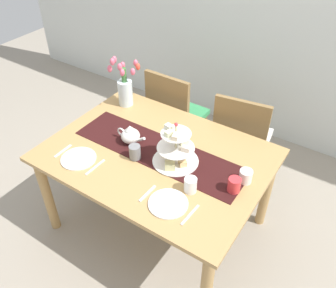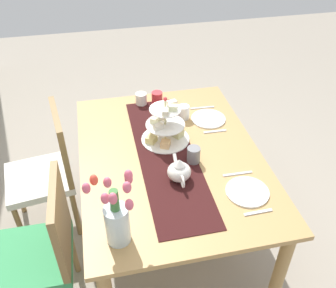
# 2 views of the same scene
# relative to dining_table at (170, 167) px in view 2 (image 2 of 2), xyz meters

# --- Properties ---
(ground_plane) EXTENTS (8.00, 8.00, 0.00)m
(ground_plane) POSITION_rel_dining_table_xyz_m (0.00, 0.00, -0.63)
(ground_plane) COLOR gray
(dining_table) EXTENTS (1.46, 1.06, 0.73)m
(dining_table) POSITION_rel_dining_table_xyz_m (0.00, 0.00, 0.00)
(dining_table) COLOR tan
(dining_table) RESTS_ON ground_plane
(chair_left) EXTENTS (0.42, 0.42, 0.91)m
(chair_left) POSITION_rel_dining_table_xyz_m (-0.35, 0.76, -0.13)
(chair_left) COLOR olive
(chair_left) RESTS_ON ground_plane
(chair_right) EXTENTS (0.48, 0.48, 0.91)m
(chair_right) POSITION_rel_dining_table_xyz_m (0.30, 0.76, -0.13)
(chair_right) COLOR olive
(chair_right) RESTS_ON ground_plane
(table_runner) EXTENTS (1.22, 0.33, 0.00)m
(table_runner) POSITION_rel_dining_table_xyz_m (0.00, 0.02, 0.10)
(table_runner) COLOR black
(table_runner) RESTS_ON dining_table
(tiered_cake_stand) EXTENTS (0.30, 0.30, 0.30)m
(tiered_cake_stand) POSITION_rel_dining_table_xyz_m (0.15, 0.00, 0.19)
(tiered_cake_stand) COLOR beige
(tiered_cake_stand) RESTS_ON table_runner
(teapot) EXTENTS (0.24, 0.13, 0.14)m
(teapot) POSITION_rel_dining_table_xyz_m (-0.22, 0.00, 0.16)
(teapot) COLOR white
(teapot) RESTS_ON table_runner
(tulip_vase) EXTENTS (0.20, 0.22, 0.40)m
(tulip_vase) POSITION_rel_dining_table_xyz_m (-0.55, 0.37, 0.25)
(tulip_vase) COLOR silver
(tulip_vase) RESTS_ON dining_table
(cream_jug) EXTENTS (0.08, 0.08, 0.08)m
(cream_jug) POSITION_rel_dining_table_xyz_m (0.60, 0.08, 0.14)
(cream_jug) COLOR white
(cream_jug) RESTS_ON dining_table
(dinner_plate_left) EXTENTS (0.23, 0.23, 0.01)m
(dinner_plate_left) POSITION_rel_dining_table_xyz_m (-0.39, -0.33, 0.10)
(dinner_plate_left) COLOR white
(dinner_plate_left) RESTS_ON dining_table
(fork_left) EXTENTS (0.02, 0.15, 0.01)m
(fork_left) POSITION_rel_dining_table_xyz_m (-0.54, -0.33, 0.10)
(fork_left) COLOR silver
(fork_left) RESTS_ON dining_table
(knife_left) EXTENTS (0.02, 0.17, 0.01)m
(knife_left) POSITION_rel_dining_table_xyz_m (-0.25, -0.33, 0.10)
(knife_left) COLOR silver
(knife_left) RESTS_ON dining_table
(dinner_plate_right) EXTENTS (0.23, 0.23, 0.01)m
(dinner_plate_right) POSITION_rel_dining_table_xyz_m (0.31, -0.33, 0.10)
(dinner_plate_right) COLOR white
(dinner_plate_right) RESTS_ON dining_table
(fork_right) EXTENTS (0.02, 0.15, 0.01)m
(fork_right) POSITION_rel_dining_table_xyz_m (0.17, -0.33, 0.10)
(fork_right) COLOR silver
(fork_right) RESTS_ON dining_table
(knife_right) EXTENTS (0.02, 0.17, 0.01)m
(knife_right) POSITION_rel_dining_table_xyz_m (0.46, -0.33, 0.10)
(knife_right) COLOR silver
(knife_right) RESTS_ON dining_table
(mug_grey) EXTENTS (0.08, 0.08, 0.09)m
(mug_grey) POSITION_rel_dining_table_xyz_m (-0.09, -0.12, 0.15)
(mug_grey) COLOR slate
(mug_grey) RESTS_ON table_runner
(mug_white_text) EXTENTS (0.08, 0.08, 0.09)m
(mug_white_text) POSITION_rel_dining_table_xyz_m (0.36, -0.17, 0.15)
(mug_white_text) COLOR white
(mug_white_text) RESTS_ON dining_table
(mug_orange) EXTENTS (0.08, 0.08, 0.09)m
(mug_orange) POSITION_rel_dining_table_xyz_m (0.57, -0.03, 0.15)
(mug_orange) COLOR red
(mug_orange) RESTS_ON dining_table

